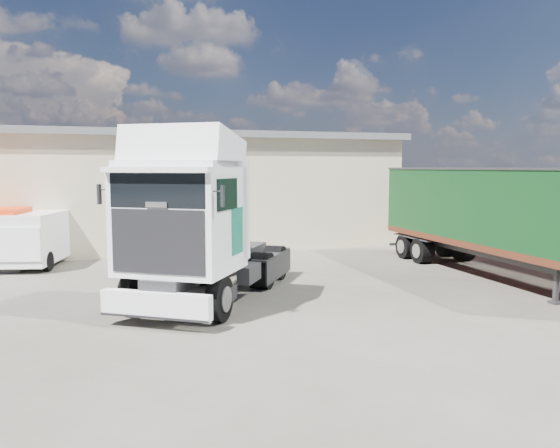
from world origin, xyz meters
name	(u,v)px	position (x,y,z in m)	size (l,w,h in m)	color
ground	(289,312)	(0.00, 0.00, 0.00)	(120.00, 120.00, 0.00)	black
warehouse	(74,189)	(-6.00, 16.00, 2.66)	(30.60, 12.60, 5.42)	#BEB492
brick_boundary_wall	(501,226)	(11.50, 6.00, 1.25)	(0.35, 26.00, 2.50)	maroon
tractor_unit	(196,232)	(-2.17, 1.34, 2.00)	(6.05, 7.27, 4.75)	black
box_trailer	(496,211)	(8.10, 2.16, 2.26)	(2.57, 11.21, 3.72)	#2D2D30
panel_van	(37,237)	(-7.05, 9.59, 1.06)	(3.22, 5.37, 2.05)	black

